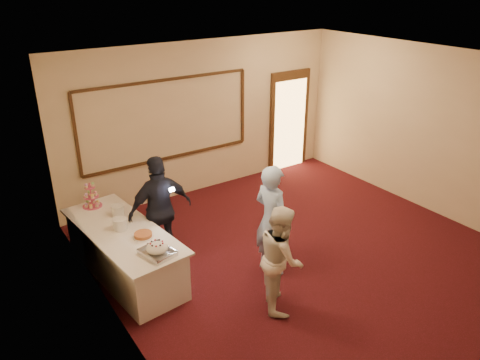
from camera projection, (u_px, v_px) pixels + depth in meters
name	position (u px, v px, depth m)	size (l,w,h in m)	color
floor	(321.00, 267.00, 7.17)	(7.00, 7.00, 0.00)	black
room_walls	(332.00, 142.00, 6.34)	(6.04, 7.04, 3.02)	beige
wall_molding	(168.00, 120.00, 8.73)	(3.45, 0.04, 1.55)	#311F0E
doorway	(289.00, 121.00, 10.44)	(1.05, 0.07, 2.20)	#311F0E
buffet_table	(125.00, 252.00, 6.83)	(1.15, 2.42, 0.77)	white
pavlova_tray	(157.00, 250.00, 6.06)	(0.42, 0.51, 0.18)	#B9BCC0
cupcake_stand	(91.00, 197.00, 7.27)	(0.30, 0.30, 0.44)	#BF4671
plate_stack_a	(120.00, 224.00, 6.65)	(0.20, 0.20, 0.17)	white
plate_stack_b	(118.00, 210.00, 7.04)	(0.19, 0.19, 0.16)	white
tart	(143.00, 235.00, 6.48)	(0.29, 0.29, 0.06)	white
man	(272.00, 220.00, 6.76)	(0.62, 0.41, 1.70)	#A3C5F7
woman	(281.00, 258.00, 6.08)	(0.72, 0.56, 1.47)	white
guest	(161.00, 210.00, 7.04)	(1.01, 0.42, 1.72)	black
camera_flash	(172.00, 190.00, 6.72)	(0.07, 0.04, 0.05)	white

